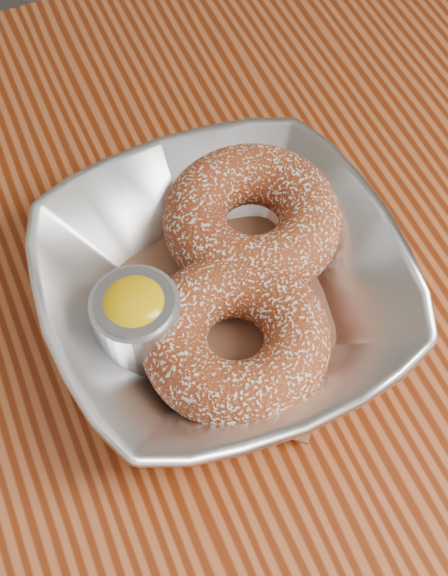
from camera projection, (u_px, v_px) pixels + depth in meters
name	position (u px, v px, depth m)	size (l,w,h in m)	color
table	(194.00, 486.00, 0.55)	(1.20, 0.80, 0.75)	brown
serving_bowl	(224.00, 291.00, 0.49)	(0.22, 0.22, 0.05)	silver
parchment	(224.00, 306.00, 0.50)	(0.14, 0.14, 0.00)	brown
donut_back	(252.00, 219.00, 0.51)	(0.11, 0.11, 0.04)	maroon
donut_front	(236.00, 339.00, 0.47)	(0.11, 0.11, 0.04)	maroon
ramekin	(137.00, 320.00, 0.46)	(0.05, 0.05, 0.06)	silver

